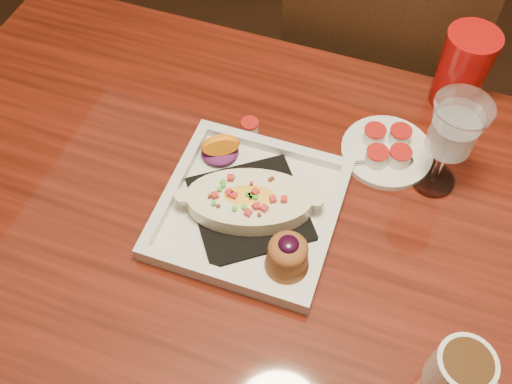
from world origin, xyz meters
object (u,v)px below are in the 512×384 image
(chair_far, at_px, (370,87))
(red_tumbler, at_px, (462,70))
(coffee_mug, at_px, (462,372))
(saucer, at_px, (386,150))
(table, at_px, (299,278))
(goblet, at_px, (454,132))
(plate, at_px, (253,209))

(chair_far, distance_m, red_tumbler, 0.43)
(chair_far, relative_size, coffee_mug, 8.62)
(chair_far, xyz_separation_m, saucer, (0.08, -0.40, 0.26))
(table, relative_size, red_tumbler, 9.64)
(chair_far, distance_m, saucer, 0.48)
(saucer, bearing_deg, chair_far, 101.23)
(red_tumbler, bearing_deg, chair_far, 125.83)
(goblet, relative_size, red_tumbler, 1.20)
(table, bearing_deg, coffee_mug, -26.03)
(table, height_order, saucer, saucer)
(chair_far, relative_size, goblet, 5.00)
(goblet, relative_size, saucer, 1.17)
(table, bearing_deg, plate, 161.66)
(table, xyz_separation_m, plate, (-0.09, 0.03, 0.12))
(plate, relative_size, coffee_mug, 2.61)
(table, distance_m, red_tumbler, 0.47)
(coffee_mug, distance_m, saucer, 0.40)
(plate, bearing_deg, table, -19.09)
(goblet, height_order, red_tumbler, goblet)
(chair_far, height_order, red_tumbler, chair_far)
(plate, bearing_deg, red_tumbler, 54.10)
(table, distance_m, chair_far, 0.65)
(coffee_mug, height_order, red_tumbler, red_tumbler)
(red_tumbler, bearing_deg, plate, -125.15)
(goblet, distance_m, red_tumbler, 0.20)
(table, height_order, plate, plate)
(chair_far, relative_size, plate, 3.30)
(table, bearing_deg, goblet, 50.64)
(table, xyz_separation_m, chair_far, (-0.00, 0.63, -0.15))
(chair_far, xyz_separation_m, goblet, (0.17, -0.43, 0.37))
(table, relative_size, saucer, 9.42)
(plate, distance_m, saucer, 0.26)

